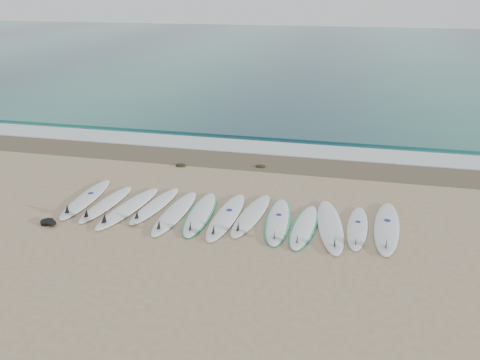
% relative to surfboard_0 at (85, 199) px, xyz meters
% --- Properties ---
extents(ground, '(120.00, 120.00, 0.00)m').
position_rel_surfboard_0_xyz_m(ground, '(3.98, -0.03, -0.06)').
color(ground, tan).
extents(ocean, '(120.00, 55.00, 0.03)m').
position_rel_surfboard_0_xyz_m(ocean, '(3.98, 32.47, -0.04)').
color(ocean, '#1E5B5B').
rests_on(ocean, ground).
extents(wet_sand_band, '(120.00, 1.80, 0.01)m').
position_rel_surfboard_0_xyz_m(wet_sand_band, '(3.98, 4.07, -0.05)').
color(wet_sand_band, brown).
rests_on(wet_sand_band, ground).
extents(foam_band, '(120.00, 1.40, 0.04)m').
position_rel_surfboard_0_xyz_m(foam_band, '(3.98, 5.47, -0.04)').
color(foam_band, silver).
rests_on(foam_band, ground).
extents(wave_crest, '(120.00, 1.00, 0.10)m').
position_rel_surfboard_0_xyz_m(wave_crest, '(3.98, 6.97, -0.01)').
color(wave_crest, '#1E5B5B').
rests_on(wave_crest, ground).
extents(surfboard_0, '(0.63, 2.67, 0.34)m').
position_rel_surfboard_0_xyz_m(surfboard_0, '(0.00, 0.00, 0.00)').
color(surfboard_0, white).
rests_on(surfboard_0, ground).
extents(surfboard_1, '(0.74, 2.46, 0.31)m').
position_rel_surfboard_0_xyz_m(surfboard_1, '(0.69, -0.17, -0.01)').
color(surfboard_1, white).
rests_on(surfboard_1, ground).
extents(surfboard_2, '(1.03, 2.80, 0.35)m').
position_rel_surfboard_0_xyz_m(surfboard_2, '(1.36, -0.28, 0.00)').
color(surfboard_2, white).
rests_on(surfboard_2, ground).
extents(surfboard_3, '(0.86, 2.45, 0.31)m').
position_rel_surfboard_0_xyz_m(surfboard_3, '(2.00, 0.02, -0.01)').
color(surfboard_3, white).
rests_on(surfboard_3, ground).
extents(surfboard_4, '(0.69, 2.68, 0.34)m').
position_rel_surfboard_0_xyz_m(surfboard_4, '(2.66, -0.29, -0.00)').
color(surfboard_4, white).
rests_on(surfboard_4, ground).
extents(surfboard_5, '(0.73, 2.60, 0.33)m').
position_rel_surfboard_0_xyz_m(surfboard_5, '(3.32, -0.16, -0.01)').
color(surfboard_5, white).
rests_on(surfboard_5, ground).
extents(surfboard_6, '(0.72, 2.77, 0.35)m').
position_rel_surfboard_0_xyz_m(surfboard_6, '(4.00, -0.21, 0.00)').
color(surfboard_6, white).
rests_on(surfboard_6, ground).
extents(surfboard_7, '(0.91, 2.63, 0.33)m').
position_rel_surfboard_0_xyz_m(surfboard_7, '(4.60, 0.01, -0.00)').
color(surfboard_7, white).
rests_on(surfboard_7, ground).
extents(surfboard_8, '(0.74, 2.58, 0.32)m').
position_rel_surfboard_0_xyz_m(surfboard_8, '(5.31, -0.12, -0.01)').
color(surfboard_8, white).
rests_on(surfboard_8, ground).
extents(surfboard_9, '(0.80, 2.43, 0.30)m').
position_rel_surfboard_0_xyz_m(surfboard_9, '(5.98, -0.26, -0.01)').
color(surfboard_9, white).
rests_on(surfboard_9, ground).
extents(surfboard_10, '(0.95, 2.87, 0.36)m').
position_rel_surfboard_0_xyz_m(surfboard_10, '(6.60, -0.14, 0.00)').
color(surfboard_10, white).
rests_on(surfboard_10, ground).
extents(surfboard_11, '(0.62, 2.33, 0.29)m').
position_rel_surfboard_0_xyz_m(surfboard_11, '(7.23, -0.07, -0.01)').
color(surfboard_11, silver).
rests_on(surfboard_11, ground).
extents(surfboard_12, '(0.83, 2.87, 0.36)m').
position_rel_surfboard_0_xyz_m(surfboard_12, '(7.93, 0.06, 0.00)').
color(surfboard_12, silver).
rests_on(surfboard_12, ground).
extents(seaweed_near, '(0.35, 0.27, 0.07)m').
position_rel_surfboard_0_xyz_m(seaweed_near, '(1.66, 3.11, -0.02)').
color(seaweed_near, black).
rests_on(seaweed_near, ground).
extents(seaweed_far, '(0.33, 0.26, 0.06)m').
position_rel_surfboard_0_xyz_m(seaweed_far, '(4.22, 3.58, -0.03)').
color(seaweed_far, black).
rests_on(seaweed_far, ground).
extents(leash_coil, '(0.46, 0.36, 0.11)m').
position_rel_surfboard_0_xyz_m(leash_coil, '(-0.20, -1.40, -0.01)').
color(leash_coil, black).
rests_on(leash_coil, ground).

